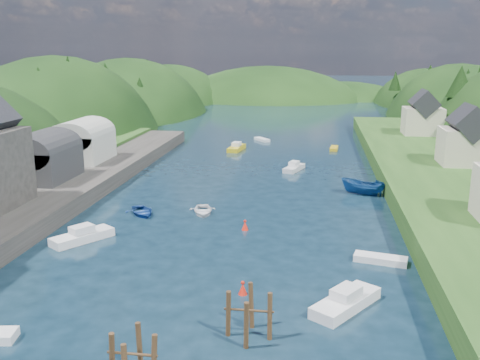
# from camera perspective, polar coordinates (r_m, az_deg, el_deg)

# --- Properties ---
(ground) EXTENTS (600.00, 600.00, 0.00)m
(ground) POSITION_cam_1_polar(r_m,az_deg,el_deg) (81.40, 2.18, 0.95)
(ground) COLOR black
(ground) RESTS_ON ground
(hillside_left) EXTENTS (44.00, 245.56, 52.00)m
(hillside_left) POSITION_cam_1_polar(r_m,az_deg,el_deg) (119.62, -18.49, 0.48)
(hillside_left) COLOR black
(hillside_left) RESTS_ON ground
(far_hills) EXTENTS (103.00, 68.00, 44.00)m
(far_hills) POSITION_cam_1_polar(r_m,az_deg,el_deg) (205.11, 6.12, 5.67)
(far_hills) COLOR black
(far_hills) RESTS_ON ground
(hill_trees) EXTENTS (90.74, 150.66, 12.26)m
(hill_trees) POSITION_cam_1_polar(r_m,az_deg,el_deg) (92.50, 3.12, 9.42)
(hill_trees) COLOR black
(hill_trees) RESTS_ON ground
(quay_left) EXTENTS (12.00, 110.00, 2.00)m
(quay_left) POSITION_cam_1_polar(r_m,az_deg,el_deg) (60.99, -24.14, -3.76)
(quay_left) COLOR #2D2B28
(quay_left) RESTS_ON ground
(boat_sheds) EXTENTS (7.00, 21.00, 7.50)m
(boat_sheds) POSITION_cam_1_polar(r_m,az_deg,el_deg) (77.10, -18.32, 3.52)
(boat_sheds) COLOR #2D2D30
(boat_sheds) RESTS_ON quay_left
(terrace_right) EXTENTS (16.00, 120.00, 2.40)m
(terrace_right) POSITION_cam_1_polar(r_m,az_deg,el_deg) (72.98, 21.24, -0.56)
(terrace_right) COLOR #234719
(terrace_right) RESTS_ON ground
(right_bank_cottages) EXTENTS (9.00, 59.24, 8.41)m
(right_bank_cottages) POSITION_cam_1_polar(r_m,az_deg,el_deg) (80.73, 22.32, 4.03)
(right_bank_cottages) COLOR beige
(right_bank_cottages) RESTS_ON terrace_right
(piling_cluster_far) EXTENTS (3.22, 3.01, 3.81)m
(piling_cluster_far) POSITION_cam_1_polar(r_m,az_deg,el_deg) (35.42, 0.96, -14.58)
(piling_cluster_far) COLOR #382314
(piling_cluster_far) RESTS_ON ground
(channel_buoy_near) EXTENTS (0.70, 0.70, 1.10)m
(channel_buoy_near) POSITION_cam_1_polar(r_m,az_deg,el_deg) (41.37, 0.30, -11.50)
(channel_buoy_near) COLOR red
(channel_buoy_near) RESTS_ON ground
(channel_buoy_far) EXTENTS (0.70, 0.70, 1.10)m
(channel_buoy_far) POSITION_cam_1_polar(r_m,az_deg,el_deg) (55.15, 0.54, -4.87)
(channel_buoy_far) COLOR red
(channel_buoy_far) RESTS_ON ground
(moored_boats) EXTENTS (36.94, 96.27, 2.30)m
(moored_boats) POSITION_cam_1_polar(r_m,az_deg,el_deg) (52.91, -3.45, -5.55)
(moored_boats) COLOR white
(moored_boats) RESTS_ON ground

